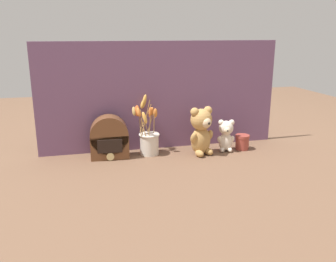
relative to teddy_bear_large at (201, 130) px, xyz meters
The scene contains 7 objects.
ground_plane 0.22m from the teddy_bear_large, behind, with size 4.00×4.00×0.00m, color brown.
backdrop_wall 0.28m from the teddy_bear_large, 136.45° to the left, with size 1.29×0.02×0.57m.
teddy_bear_large is the anchor object (origin of this frame).
teddy_bear_medium 0.15m from the teddy_bear_large, ahead, with size 0.10×0.09×0.17m.
flower_vase 0.27m from the teddy_bear_large, 165.00° to the left, with size 0.14×0.16×0.31m.
vintage_radio 0.47m from the teddy_bear_large, behind, with size 0.19×0.11×0.22m.
decorative_tin_tall 0.26m from the teddy_bear_large, ahead, with size 0.08×0.08×0.08m.
Camera 1 is at (-0.41, -1.65, 0.61)m, focal length 38.00 mm.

